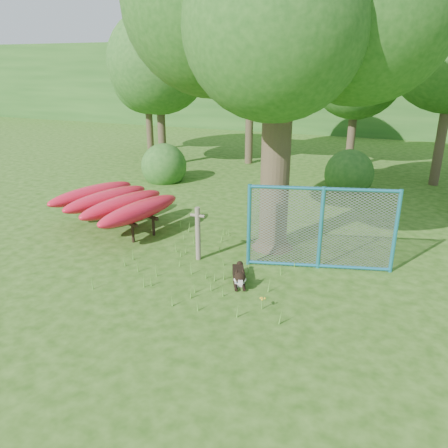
% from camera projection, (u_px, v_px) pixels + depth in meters
% --- Properties ---
extents(ground, '(80.00, 80.00, 0.00)m').
position_uv_depth(ground, '(194.00, 285.00, 9.30)').
color(ground, '#224A0E').
rests_on(ground, ground).
extents(wooden_post, '(0.35, 0.12, 1.31)m').
position_uv_depth(wooden_post, '(198.00, 232.00, 10.28)').
color(wooden_post, '#6A5E4F').
rests_on(wooden_post, ground).
extents(kayak_rack, '(3.53, 3.81, 1.02)m').
position_uv_depth(kayak_rack, '(115.00, 202.00, 12.30)').
color(kayak_rack, black).
rests_on(kayak_rack, ground).
extents(husky_dog, '(0.58, 1.00, 0.47)m').
position_uv_depth(husky_dog, '(239.00, 276.00, 9.31)').
color(husky_dog, black).
rests_on(husky_dog, ground).
extents(fence_section, '(3.21, 0.94, 3.22)m').
position_uv_depth(fence_section, '(321.00, 229.00, 9.74)').
color(fence_section, teal).
rests_on(fence_section, ground).
extents(wildflower_clump, '(0.12, 0.12, 0.26)m').
position_uv_depth(wildflower_clump, '(262.00, 299.00, 8.30)').
color(wildflower_clump, '#579430').
rests_on(wildflower_clump, ground).
extents(bg_tree_a, '(4.40, 4.40, 6.70)m').
position_uv_depth(bg_tree_a, '(158.00, 63.00, 18.77)').
color(bg_tree_a, '#3E3221').
rests_on(bg_tree_a, ground).
extents(bg_tree_b, '(5.20, 5.20, 8.22)m').
position_uv_depth(bg_tree_b, '(251.00, 35.00, 18.86)').
color(bg_tree_b, '#3E3221').
rests_on(bg_tree_b, ground).
extents(bg_tree_c, '(4.00, 4.00, 6.12)m').
position_uv_depth(bg_tree_c, '(358.00, 72.00, 18.63)').
color(bg_tree_c, '#3E3221').
rests_on(bg_tree_c, ground).
extents(bg_tree_f, '(3.60, 3.60, 5.55)m').
position_uv_depth(bg_tree_f, '(147.00, 79.00, 22.53)').
color(bg_tree_f, '#3E3221').
rests_on(bg_tree_f, ground).
extents(shrub_left, '(1.80, 1.80, 1.80)m').
position_uv_depth(shrub_left, '(165.00, 181.00, 17.60)').
color(shrub_left, '#24571C').
rests_on(shrub_left, ground).
extents(shrub_mid, '(1.80, 1.80, 1.80)m').
position_uv_depth(shrub_mid, '(347.00, 189.00, 16.39)').
color(shrub_mid, '#24571C').
rests_on(shrub_mid, ground).
extents(wooded_hillside, '(80.00, 12.00, 6.00)m').
position_uv_depth(wooded_hillside, '(359.00, 85.00, 32.56)').
color(wooded_hillside, '#24571C').
rests_on(wooded_hillside, ground).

